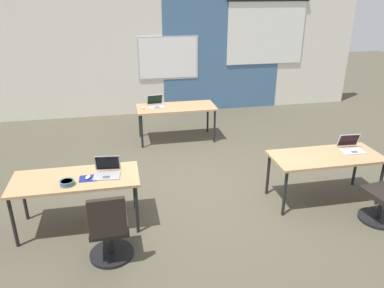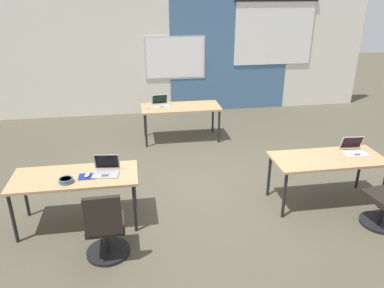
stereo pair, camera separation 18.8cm
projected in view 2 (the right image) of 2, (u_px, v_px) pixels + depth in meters
ground_plane at (200, 191)px, 5.87m from camera, size 24.00×24.00×0.00m
back_wall_assembly at (172, 56)px, 9.15m from camera, size 10.00×0.27×2.80m
desk_near_left at (75, 180)px, 4.81m from camera, size 1.60×0.70×0.72m
desk_near_right at (328, 161)px, 5.32m from camera, size 1.60×0.70×0.72m
desk_far_center at (181, 109)px, 7.62m from camera, size 1.60×0.70×0.72m
laptop_near_left_inner at (106, 170)px, 4.83m from camera, size 0.36×0.32×0.23m
mousepad_near_left_inner at (87, 176)px, 4.76m from camera, size 0.22×0.19×0.00m
mouse_near_left_inner at (87, 175)px, 4.76m from camera, size 0.09×0.11×0.03m
chair_near_left_inner at (106, 230)px, 4.28m from camera, size 0.52×0.55×0.92m
laptop_near_right_end at (354, 150)px, 5.44m from camera, size 0.35×0.33×0.23m
laptop_far_left at (161, 104)px, 7.58m from camera, size 0.37×0.34×0.23m
mouse_far_left at (148, 107)px, 7.48m from camera, size 0.08×0.11×0.03m
snack_bowl at (66, 180)px, 4.60m from camera, size 0.18×0.18×0.06m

